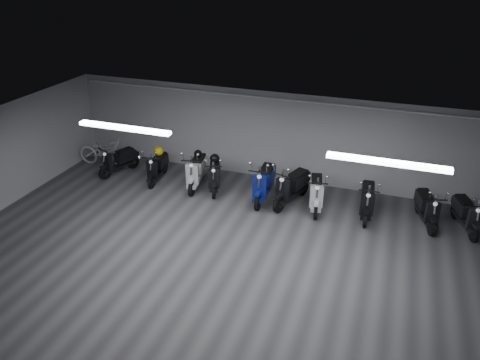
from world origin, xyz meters
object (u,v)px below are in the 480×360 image
(helmet_2, at_px, (198,154))
(helmet_0, at_px, (159,151))
(scooter_4, at_px, (264,177))
(scooter_7, at_px, (368,195))
(scooter_0, at_px, (118,156))
(bicycle, at_px, (104,149))
(helmet_1, at_px, (215,159))
(scooter_5, at_px, (292,181))
(scooter_9, at_px, (468,209))
(scooter_2, at_px, (196,166))
(scooter_6, at_px, (317,187))
(scooter_8, at_px, (428,203))
(scooter_1, at_px, (157,162))
(scooter_3, at_px, (215,171))

(helmet_2, bearing_deg, helmet_0, -177.70)
(helmet_0, bearing_deg, scooter_4, -5.16)
(scooter_7, height_order, helmet_2, scooter_7)
(helmet_0, height_order, helmet_2, helmet_2)
(scooter_0, distance_m, helmet_0, 1.43)
(bicycle, relative_size, helmet_1, 6.41)
(scooter_5, distance_m, scooter_9, 4.55)
(helmet_2, bearing_deg, scooter_4, -9.52)
(helmet_2, bearing_deg, bicycle, 178.01)
(scooter_2, bearing_deg, scooter_6, -11.51)
(scooter_0, xyz_separation_m, scooter_8, (9.32, 0.01, 0.02))
(scooter_8, relative_size, scooter_9, 1.02)
(scooter_0, height_order, scooter_1, scooter_1)
(scooter_4, bearing_deg, scooter_6, -2.73)
(helmet_0, bearing_deg, scooter_8, -1.36)
(scooter_4, distance_m, helmet_2, 2.26)
(scooter_2, height_order, helmet_2, scooter_2)
(scooter_1, relative_size, scooter_6, 0.93)
(scooter_4, height_order, scooter_5, scooter_4)
(scooter_1, bearing_deg, scooter_2, -6.53)
(scooter_5, height_order, bicycle, scooter_5)
(scooter_4, xyz_separation_m, scooter_6, (1.52, -0.01, -0.06))
(scooter_0, height_order, scooter_7, scooter_7)
(scooter_3, bearing_deg, scooter_7, -20.25)
(bicycle, xyz_separation_m, helmet_0, (2.16, -0.17, 0.29))
(scooter_2, xyz_separation_m, scooter_3, (0.60, -0.01, -0.06))
(scooter_5, relative_size, scooter_6, 1.08)
(scooter_9, bearing_deg, bicycle, 159.76)
(scooter_4, bearing_deg, scooter_7, -1.85)
(scooter_6, bearing_deg, helmet_0, 165.03)
(scooter_9, relative_size, helmet_0, 5.83)
(scooter_0, bearing_deg, scooter_9, 21.53)
(scooter_5, height_order, helmet_2, scooter_5)
(scooter_0, height_order, scooter_8, scooter_8)
(scooter_4, height_order, scooter_9, scooter_4)
(scooter_2, relative_size, scooter_5, 0.97)
(scooter_9, distance_m, bicycle, 11.06)
(scooter_4, relative_size, helmet_2, 7.86)
(scooter_2, bearing_deg, scooter_0, 170.56)
(scooter_7, relative_size, bicycle, 0.93)
(scooter_6, relative_size, helmet_1, 6.03)
(scooter_2, height_order, scooter_5, scooter_5)
(scooter_3, xyz_separation_m, scooter_8, (5.98, 0.02, 0.00))
(scooter_0, bearing_deg, helmet_1, 24.98)
(scooter_0, relative_size, scooter_6, 0.93)
(helmet_0, relative_size, helmet_2, 1.15)
(scooter_4, relative_size, scooter_8, 1.15)
(scooter_8, relative_size, helmet_0, 5.96)
(scooter_8, bearing_deg, bicycle, 162.61)
(scooter_5, distance_m, helmet_0, 4.36)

